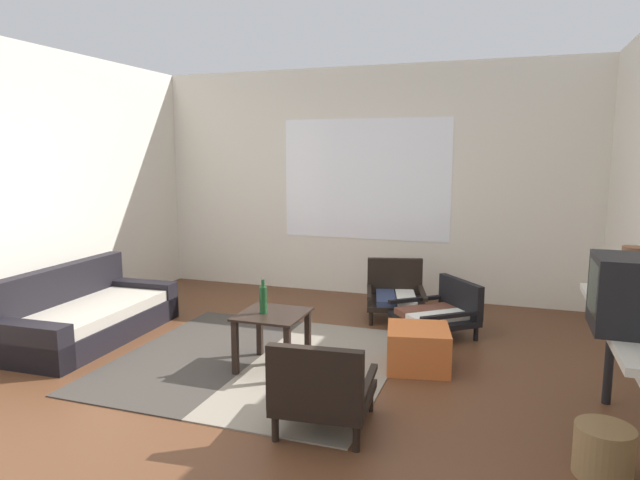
# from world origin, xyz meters

# --- Properties ---
(ground_plane) EXTENTS (7.80, 7.80, 0.00)m
(ground_plane) POSITION_xyz_m (0.00, 0.00, 0.00)
(ground_plane) COLOR #56331E
(far_wall_with_window) EXTENTS (5.60, 0.13, 2.70)m
(far_wall_with_window) POSITION_xyz_m (0.00, 3.06, 1.35)
(far_wall_with_window) COLOR silver
(far_wall_with_window) RESTS_ON ground
(area_rug) EXTENTS (2.21, 2.21, 0.01)m
(area_rug) POSITION_xyz_m (-0.29, 0.55, 0.01)
(area_rug) COLOR #38332D
(area_rug) RESTS_ON ground
(couch) EXTENTS (0.87, 1.73, 0.66)m
(couch) POSITION_xyz_m (-2.03, 0.57, 0.20)
(couch) COLOR black
(couch) RESTS_ON ground
(coffee_table) EXTENTS (0.51, 0.52, 0.45)m
(coffee_table) POSITION_xyz_m (-0.09, 0.45, 0.35)
(coffee_table) COLOR black
(coffee_table) RESTS_ON ground
(armchair_by_window) EXTENTS (0.72, 0.75, 0.58)m
(armchair_by_window) POSITION_xyz_m (0.55, 2.19, 0.25)
(armchair_by_window) COLOR black
(armchair_by_window) RESTS_ON ground
(armchair_striped_foreground) EXTENTS (0.62, 0.65, 0.60)m
(armchair_striped_foreground) POSITION_xyz_m (0.61, -0.39, 0.27)
(armchair_striped_foreground) COLOR black
(armchair_striped_foreground) RESTS_ON ground
(armchair_corner) EXTENTS (0.90, 0.90, 0.51)m
(armchair_corner) POSITION_xyz_m (1.07, 1.74, 0.23)
(armchair_corner) COLOR black
(armchair_corner) RESTS_ON ground
(ottoman_orange) EXTENTS (0.57, 0.57, 0.33)m
(ottoman_orange) POSITION_xyz_m (1.00, 0.83, 0.17)
(ottoman_orange) COLOR #D1662D
(ottoman_orange) RESTS_ON ground
(console_shelf) EXTENTS (0.42, 1.62, 0.82)m
(console_shelf) POSITION_xyz_m (2.32, -0.14, 0.73)
(console_shelf) COLOR beige
(console_shelf) RESTS_ON ground
(clay_vase) EXTENTS (0.25, 0.25, 0.34)m
(clay_vase) POSITION_xyz_m (2.32, 0.15, 0.95)
(clay_vase) COLOR brown
(clay_vase) RESTS_ON console_shelf
(glass_bottle) EXTENTS (0.06, 0.06, 0.27)m
(glass_bottle) POSITION_xyz_m (-0.15, 0.42, 0.57)
(glass_bottle) COLOR #194723
(glass_bottle) RESTS_ON coffee_table
(wicker_basket) EXTENTS (0.30, 0.30, 0.27)m
(wicker_basket) POSITION_xyz_m (2.17, -0.35, 0.14)
(wicker_basket) COLOR olive
(wicker_basket) RESTS_ON ground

